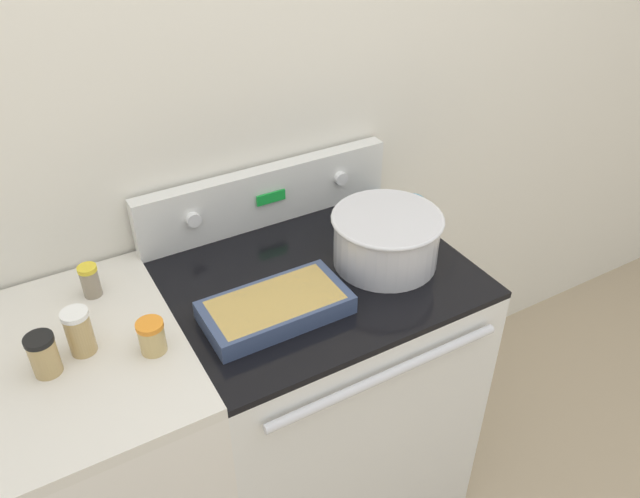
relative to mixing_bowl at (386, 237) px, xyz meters
name	(u,v)px	position (x,y,z in m)	size (l,w,h in m)	color
kitchen_wall	(253,115)	(-0.19, 0.40, 0.23)	(8.00, 0.05, 2.50)	silver
stove_range	(317,393)	(-0.19, 0.05, -0.55)	(0.78, 0.67, 0.94)	silver
control_panel	(266,196)	(-0.19, 0.34, 0.01)	(0.78, 0.07, 0.18)	silver
side_counter	(95,489)	(-0.86, 0.05, -0.54)	(0.57, 0.64, 0.95)	silver
mixing_bowl	(386,237)	(0.00, 0.00, 0.00)	(0.30, 0.30, 0.14)	silver
casserole_dish	(276,307)	(-0.36, -0.05, -0.05)	(0.35, 0.18, 0.05)	#38476B
ladle	(411,208)	(0.19, 0.14, -0.04)	(0.09, 0.30, 0.09)	teal
spice_jar_orange_cap	(152,337)	(-0.65, -0.03, -0.03)	(0.06, 0.06, 0.08)	tan
spice_jar_yellow_cap	(90,281)	(-0.72, 0.23, -0.03)	(0.05, 0.05, 0.09)	gray
spice_jar_white_cap	(79,332)	(-0.79, 0.04, -0.01)	(0.06, 0.06, 0.11)	tan
spice_jar_black_cap	(44,355)	(-0.87, 0.01, -0.02)	(0.06, 0.06, 0.10)	tan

